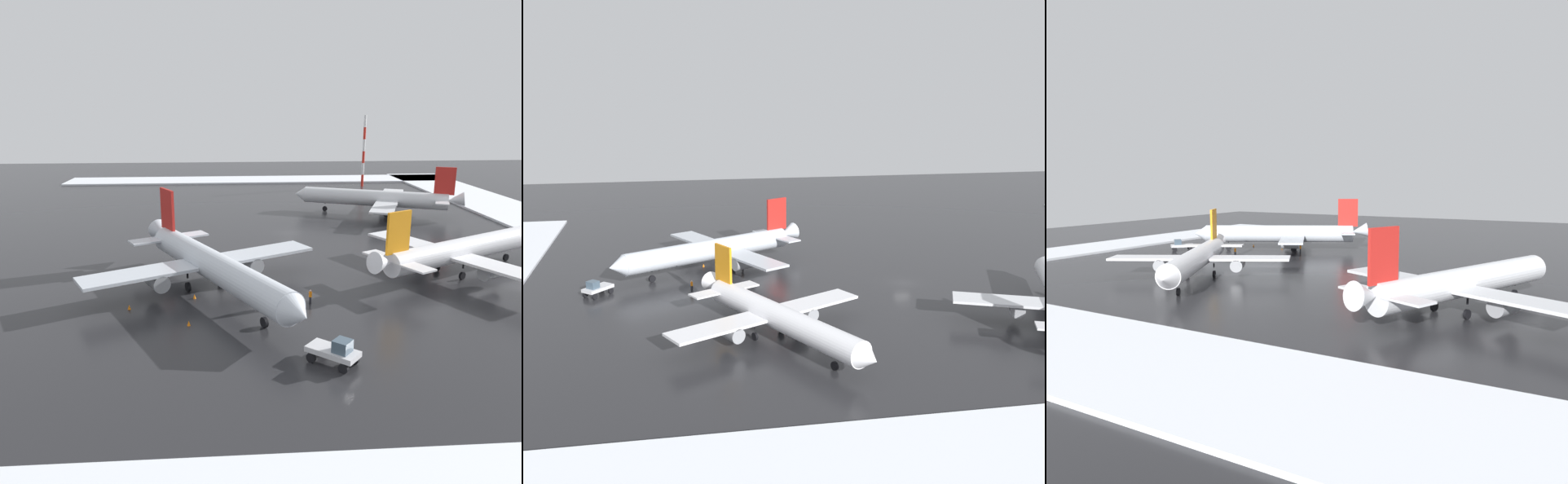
% 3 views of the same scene
% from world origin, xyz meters
% --- Properties ---
extents(ground_plane, '(240.00, 240.00, 0.00)m').
position_xyz_m(ground_plane, '(0.00, 0.00, 0.00)').
color(ground_plane, '#232326').
extents(airplane_parked_starboard, '(33.99, 28.99, 10.97)m').
position_xyz_m(airplane_parked_starboard, '(-29.37, 12.94, 3.62)').
color(airplane_parked_starboard, silver).
rests_on(airplane_parked_starboard, ground_plane).
extents(airplane_foreground_jet, '(26.23, 30.77, 9.90)m').
position_xyz_m(airplane_foreground_jet, '(-23.89, -20.56, 3.27)').
color(airplane_foreground_jet, white).
rests_on(airplane_foreground_jet, ground_plane).
extents(pushback_tug, '(4.68, 4.91, 2.50)m').
position_xyz_m(pushback_tug, '(-47.85, 1.76, 1.28)').
color(pushback_tug, silver).
rests_on(pushback_tug, ground_plane).
extents(ground_crew_beside_wing, '(0.36, 0.36, 1.71)m').
position_xyz_m(ground_crew_beside_wing, '(-33.63, 1.61, 0.97)').
color(ground_crew_beside_wing, black).
rests_on(ground_crew_beside_wing, ground_plane).
extents(ground_crew_by_nose_gear, '(0.36, 0.36, 1.71)m').
position_xyz_m(ground_crew_by_nose_gear, '(-24.55, 11.67, 0.97)').
color(ground_crew_by_nose_gear, black).
rests_on(ground_crew_by_nose_gear, ground_plane).
extents(traffic_cone_near_nose, '(0.36, 0.36, 0.55)m').
position_xyz_m(traffic_cone_near_nose, '(-33.87, 22.20, 0.28)').
color(traffic_cone_near_nose, orange).
rests_on(traffic_cone_near_nose, ground_plane).
extents(traffic_cone_mid_line, '(0.36, 0.36, 0.55)m').
position_xyz_m(traffic_cone_mid_line, '(-38.75, 15.23, 0.28)').
color(traffic_cone_mid_line, orange).
rests_on(traffic_cone_mid_line, ground_plane).
extents(traffic_cone_wingtip_side, '(0.36, 0.36, 0.55)m').
position_xyz_m(traffic_cone_wingtip_side, '(-31.08, 15.06, 0.28)').
color(traffic_cone_wingtip_side, orange).
rests_on(traffic_cone_wingtip_side, ground_plane).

